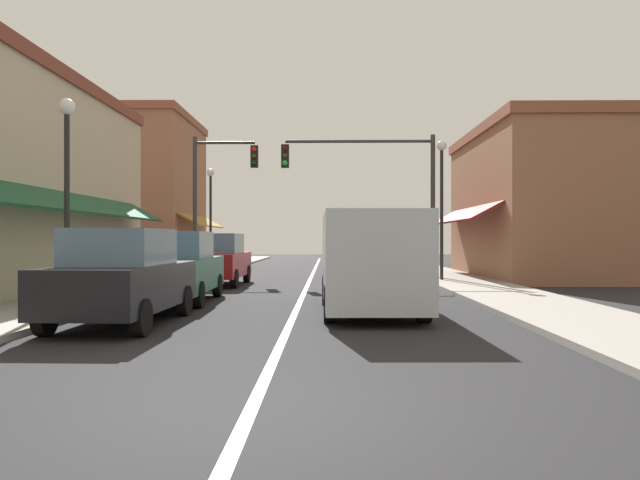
% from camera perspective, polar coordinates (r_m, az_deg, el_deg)
% --- Properties ---
extents(ground_plane, '(80.00, 80.00, 0.00)m').
position_cam_1_polar(ground_plane, '(23.20, -0.98, -3.82)').
color(ground_plane, black).
extents(sidewalk_left, '(2.60, 56.00, 0.12)m').
position_cam_1_polar(sidewalk_left, '(24.00, -14.24, -3.55)').
color(sidewalk_left, '#A39E99').
rests_on(sidewalk_left, ground).
extents(sidewalk_right, '(2.60, 56.00, 0.12)m').
position_cam_1_polar(sidewalk_right, '(23.67, 12.48, -3.60)').
color(sidewalk_right, gray).
rests_on(sidewalk_right, ground).
extents(lane_center_stripe, '(0.14, 52.00, 0.01)m').
position_cam_1_polar(lane_center_stripe, '(23.20, -0.98, -3.82)').
color(lane_center_stripe, silver).
rests_on(lane_center_stripe, ground).
extents(storefront_right_block, '(6.28, 10.20, 6.15)m').
position_cam_1_polar(storefront_right_block, '(26.59, 19.61, 3.31)').
color(storefront_right_block, '#8E5B42').
rests_on(storefront_right_block, ground).
extents(storefront_far_left, '(6.17, 8.20, 8.28)m').
position_cam_1_polar(storefront_far_left, '(34.69, -15.91, 4.32)').
color(storefront_far_left, '#8E5B42').
rests_on(storefront_far_left, ground).
extents(parked_car_nearest_left, '(1.85, 4.13, 1.77)m').
position_cam_1_polar(parked_car_nearest_left, '(11.74, -18.08, -3.34)').
color(parked_car_nearest_left, black).
rests_on(parked_car_nearest_left, ground).
extents(parked_car_second_left, '(1.86, 4.14, 1.77)m').
position_cam_1_polar(parked_car_second_left, '(15.63, -13.28, -2.49)').
color(parked_car_second_left, '#0F4C33').
rests_on(parked_car_second_left, ground).
extents(parked_car_third_left, '(1.83, 4.12, 1.77)m').
position_cam_1_polar(parked_car_third_left, '(21.10, -9.58, -1.82)').
color(parked_car_third_left, maroon).
rests_on(parked_car_third_left, ground).
extents(van_in_lane, '(2.08, 5.22, 2.12)m').
position_cam_1_polar(van_in_lane, '(13.05, 4.68, -1.82)').
color(van_in_lane, '#B2B7BC').
rests_on(van_in_lane, ground).
extents(traffic_signal_mast_arm, '(6.01, 0.50, 5.66)m').
position_cam_1_polar(traffic_signal_mast_arm, '(23.88, 5.55, 5.72)').
color(traffic_signal_mast_arm, '#333333').
rests_on(traffic_signal_mast_arm, ground).
extents(traffic_signal_left_corner, '(2.73, 0.50, 5.81)m').
position_cam_1_polar(traffic_signal_left_corner, '(25.41, -9.83, 5.07)').
color(traffic_signal_left_corner, '#333333').
rests_on(traffic_signal_left_corner, ground).
extents(street_lamp_left_near, '(0.36, 0.36, 4.71)m').
position_cam_1_polar(street_lamp_left_near, '(14.72, -22.69, 6.33)').
color(street_lamp_left_near, black).
rests_on(street_lamp_left_near, ground).
extents(street_lamp_right_mid, '(0.36, 0.36, 5.14)m').
position_cam_1_polar(street_lamp_right_mid, '(22.45, 11.36, 4.81)').
color(street_lamp_right_mid, black).
rests_on(street_lamp_right_mid, ground).
extents(street_lamp_left_far, '(0.36, 0.36, 4.94)m').
position_cam_1_polar(street_lamp_left_far, '(29.36, -10.24, 3.46)').
color(street_lamp_left_far, black).
rests_on(street_lamp_left_far, ground).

